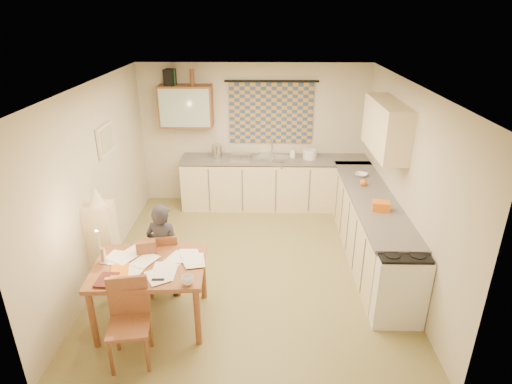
{
  "coord_description": "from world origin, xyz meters",
  "views": [
    {
      "loc": [
        0.17,
        -5.14,
        3.34
      ],
      "look_at": [
        0.07,
        0.2,
        1.03
      ],
      "focal_mm": 30.0,
      "sensor_mm": 36.0,
      "label": 1
    }
  ],
  "objects_px": {
    "counter_right": "(369,226)",
    "shelf_stand": "(104,245)",
    "stove": "(396,283)",
    "person": "(164,250)",
    "counter_back": "(275,183)",
    "dining_table": "(152,293)",
    "chair_far": "(164,273)"
  },
  "relations": [
    {
      "from": "person",
      "to": "dining_table",
      "type": "bearing_deg",
      "value": 100.3
    },
    {
      "from": "dining_table",
      "to": "counter_right",
      "type": "bearing_deg",
      "value": 25.51
    },
    {
      "from": "stove",
      "to": "dining_table",
      "type": "distance_m",
      "value": 2.78
    },
    {
      "from": "dining_table",
      "to": "shelf_stand",
      "type": "xyz_separation_m",
      "value": [
        -0.77,
        0.7,
        0.2
      ]
    },
    {
      "from": "counter_back",
      "to": "person",
      "type": "xyz_separation_m",
      "value": [
        -1.42,
        -2.6,
        0.17
      ]
    },
    {
      "from": "person",
      "to": "counter_right",
      "type": "bearing_deg",
      "value": -144.91
    },
    {
      "from": "stove",
      "to": "person",
      "type": "xyz_separation_m",
      "value": [
        -2.73,
        0.38,
        0.17
      ]
    },
    {
      "from": "counter_right",
      "to": "chair_far",
      "type": "height_order",
      "value": "counter_right"
    },
    {
      "from": "person",
      "to": "chair_far",
      "type": "bearing_deg",
      "value": -32.18
    },
    {
      "from": "dining_table",
      "to": "stove",
      "type": "bearing_deg",
      "value": -0.26
    },
    {
      "from": "counter_back",
      "to": "counter_right",
      "type": "xyz_separation_m",
      "value": [
        1.31,
        -1.6,
        -0.0
      ]
    },
    {
      "from": "counter_back",
      "to": "shelf_stand",
      "type": "relative_size",
      "value": 2.87
    },
    {
      "from": "counter_right",
      "to": "person",
      "type": "xyz_separation_m",
      "value": [
        -2.73,
        -1.0,
        0.17
      ]
    },
    {
      "from": "stove",
      "to": "dining_table",
      "type": "xyz_separation_m",
      "value": [
        -2.77,
        -0.15,
        -0.07
      ]
    },
    {
      "from": "dining_table",
      "to": "person",
      "type": "relative_size",
      "value": 1.02
    },
    {
      "from": "dining_table",
      "to": "chair_far",
      "type": "height_order",
      "value": "chair_far"
    },
    {
      "from": "counter_back",
      "to": "dining_table",
      "type": "xyz_separation_m",
      "value": [
        -1.46,
        -3.13,
        -0.07
      ]
    },
    {
      "from": "stove",
      "to": "shelf_stand",
      "type": "height_order",
      "value": "shelf_stand"
    },
    {
      "from": "counter_right",
      "to": "stove",
      "type": "height_order",
      "value": "counter_right"
    },
    {
      "from": "counter_back",
      "to": "shelf_stand",
      "type": "xyz_separation_m",
      "value": [
        -2.23,
        -2.43,
        0.12
      ]
    },
    {
      "from": "chair_far",
      "to": "shelf_stand",
      "type": "height_order",
      "value": "shelf_stand"
    },
    {
      "from": "counter_right",
      "to": "chair_far",
      "type": "distance_m",
      "value": 2.94
    },
    {
      "from": "stove",
      "to": "person",
      "type": "distance_m",
      "value": 2.76
    },
    {
      "from": "counter_right",
      "to": "chair_far",
      "type": "bearing_deg",
      "value": -160.81
    },
    {
      "from": "shelf_stand",
      "to": "person",
      "type": "bearing_deg",
      "value": -11.96
    },
    {
      "from": "counter_right",
      "to": "shelf_stand",
      "type": "bearing_deg",
      "value": -166.81
    },
    {
      "from": "counter_right",
      "to": "person",
      "type": "relative_size",
      "value": 2.39
    },
    {
      "from": "counter_right",
      "to": "person",
      "type": "height_order",
      "value": "person"
    },
    {
      "from": "counter_back",
      "to": "stove",
      "type": "height_order",
      "value": "counter_back"
    },
    {
      "from": "dining_table",
      "to": "chair_far",
      "type": "relative_size",
      "value": 1.47
    },
    {
      "from": "counter_back",
      "to": "shelf_stand",
      "type": "distance_m",
      "value": 3.3
    },
    {
      "from": "dining_table",
      "to": "shelf_stand",
      "type": "distance_m",
      "value": 1.06
    }
  ]
}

